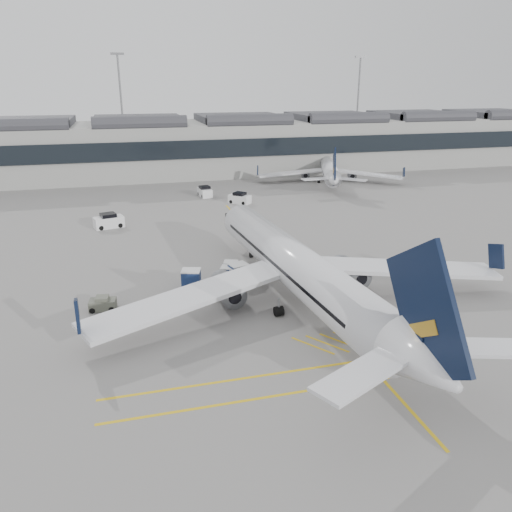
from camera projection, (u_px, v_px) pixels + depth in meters
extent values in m
plane|color=gray|center=(208.00, 317.00, 43.32)|extent=(220.00, 220.00, 0.00)
cube|color=#9E9E99|center=(150.00, 149.00, 107.11)|extent=(200.00, 20.00, 11.00)
cube|color=black|center=(153.00, 151.00, 97.48)|extent=(200.00, 0.50, 3.60)
cube|color=#38383D|center=(148.00, 120.00, 105.05)|extent=(200.00, 18.00, 1.40)
cylinder|color=slate|center=(122.00, 112.00, 116.32)|extent=(0.44, 0.44, 25.00)
cube|color=slate|center=(117.00, 54.00, 112.11)|extent=(3.00, 0.60, 0.50)
cylinder|color=slate|center=(357.00, 109.00, 130.97)|extent=(0.44, 0.44, 25.00)
cube|color=slate|center=(361.00, 57.00, 126.76)|extent=(3.00, 0.60, 0.50)
cube|color=gold|center=(282.00, 267.00, 54.87)|extent=(0.25, 60.00, 0.01)
cylinder|color=silver|center=(295.00, 265.00, 45.76)|extent=(6.72, 32.69, 4.07)
cone|color=silver|center=(235.00, 217.00, 62.10)|extent=(4.41, 4.65, 4.07)
cone|color=silver|center=(428.00, 365.00, 28.89)|extent=(4.48, 5.51, 4.07)
cube|color=silver|center=(190.00, 297.00, 41.37)|extent=(18.47, 10.70, 0.38)
cube|color=silver|center=(400.00, 268.00, 47.91)|extent=(18.80, 8.02, 0.38)
cylinder|color=slate|center=(229.00, 290.00, 44.82)|extent=(2.59, 4.07, 2.27)
cylinder|color=slate|center=(351.00, 272.00, 48.81)|extent=(2.59, 4.07, 2.27)
cube|color=black|center=(427.00, 313.00, 28.46)|extent=(1.00, 8.23, 9.06)
cylinder|color=black|center=(251.00, 255.00, 57.83)|extent=(0.36, 0.72, 0.69)
cylinder|color=black|center=(279.00, 311.00, 43.48)|extent=(0.83, 0.93, 0.87)
cylinder|color=black|center=(334.00, 302.00, 45.20)|extent=(0.83, 0.93, 0.87)
cylinder|color=silver|center=(329.00, 169.00, 101.21)|extent=(10.96, 23.95, 3.05)
cone|color=silver|center=(325.00, 159.00, 114.18)|extent=(3.95, 4.07, 3.05)
cone|color=silver|center=(334.00, 180.00, 87.83)|extent=(4.17, 4.68, 3.05)
cube|color=silver|center=(291.00, 173.00, 100.87)|extent=(13.85, 3.26, 0.28)
cube|color=silver|center=(368.00, 174.00, 99.75)|extent=(12.72, 10.69, 0.28)
cylinder|color=slate|center=(305.00, 174.00, 102.37)|extent=(2.58, 3.32, 1.70)
cylinder|color=slate|center=(352.00, 175.00, 101.68)|extent=(2.58, 3.32, 1.70)
cube|color=black|center=(334.00, 167.00, 87.54)|extent=(2.28, 5.90, 6.79)
cylinder|color=black|center=(326.00, 172.00, 110.74)|extent=(0.39, 0.56, 0.52)
cylinder|color=black|center=(319.00, 181.00, 100.19)|extent=(0.75, 0.80, 0.65)
cylinder|color=black|center=(339.00, 182.00, 99.90)|extent=(0.75, 0.80, 0.65)
cube|color=silver|center=(245.00, 280.00, 50.41)|extent=(3.99, 1.76, 0.72)
cube|color=black|center=(254.00, 271.00, 50.44)|extent=(3.54, 1.32, 1.52)
cube|color=silver|center=(234.00, 275.00, 49.83)|extent=(1.00, 1.39, 0.93)
cylinder|color=black|center=(233.00, 286.00, 49.38)|extent=(0.46, 0.21, 0.45)
cylinder|color=black|center=(229.00, 281.00, 50.67)|extent=(0.46, 0.21, 0.45)
cylinder|color=black|center=(261.00, 282.00, 50.23)|extent=(0.46, 0.21, 0.45)
cylinder|color=black|center=(256.00, 277.00, 51.52)|extent=(0.46, 0.21, 0.45)
cube|color=gray|center=(239.00, 280.00, 50.76)|extent=(2.26, 2.03, 0.13)
cube|color=navy|center=(239.00, 272.00, 50.46)|extent=(2.08, 1.93, 1.62)
cube|color=silver|center=(238.00, 264.00, 50.18)|extent=(2.15, 2.00, 0.11)
cylinder|color=black|center=(235.00, 285.00, 49.91)|extent=(0.27, 0.18, 0.25)
cylinder|color=black|center=(229.00, 281.00, 50.90)|extent=(0.27, 0.18, 0.25)
cylinder|color=black|center=(248.00, 282.00, 50.67)|extent=(0.27, 0.18, 0.25)
cylinder|color=black|center=(242.00, 278.00, 51.66)|extent=(0.27, 0.18, 0.25)
cube|color=gray|center=(231.00, 274.00, 52.43)|extent=(1.87, 1.70, 0.11)
cube|color=navy|center=(231.00, 268.00, 52.19)|extent=(1.73, 1.61, 1.32)
cube|color=silver|center=(231.00, 262.00, 51.96)|extent=(1.78, 1.67, 0.09)
cylinder|color=black|center=(224.00, 277.00, 52.02)|extent=(0.22, 0.15, 0.20)
cylinder|color=black|center=(226.00, 273.00, 52.96)|extent=(0.22, 0.15, 0.20)
cylinder|color=black|center=(237.00, 277.00, 51.94)|extent=(0.22, 0.15, 0.20)
cylinder|color=black|center=(237.00, 273.00, 52.88)|extent=(0.22, 0.15, 0.20)
cube|color=gray|center=(229.00, 281.00, 50.76)|extent=(2.00, 1.85, 0.11)
cube|color=navy|center=(229.00, 274.00, 50.51)|extent=(1.85, 1.75, 1.37)
cube|color=silver|center=(228.00, 267.00, 50.27)|extent=(1.91, 1.81, 0.09)
cylinder|color=black|center=(221.00, 283.00, 50.38)|extent=(0.23, 0.17, 0.21)
cylinder|color=black|center=(223.00, 279.00, 51.36)|extent=(0.23, 0.17, 0.21)
cylinder|color=black|center=(234.00, 284.00, 50.21)|extent=(0.23, 0.17, 0.21)
cylinder|color=black|center=(236.00, 280.00, 51.18)|extent=(0.23, 0.17, 0.21)
cube|color=gray|center=(192.00, 287.00, 49.10)|extent=(2.28, 2.04, 0.14)
cube|color=navy|center=(191.00, 279.00, 48.80)|extent=(2.10, 1.94, 1.64)
cube|color=silver|center=(191.00, 270.00, 48.51)|extent=(2.17, 2.01, 0.11)
cylinder|color=black|center=(183.00, 290.00, 48.55)|extent=(0.27, 0.18, 0.25)
cylinder|color=black|center=(185.00, 285.00, 49.72)|extent=(0.27, 0.18, 0.25)
cylinder|color=black|center=(199.00, 290.00, 48.53)|extent=(0.27, 0.18, 0.25)
cylinder|color=black|center=(200.00, 286.00, 49.70)|extent=(0.27, 0.18, 0.25)
imported|color=#FF4B0D|center=(255.00, 275.00, 50.56)|extent=(0.60, 0.68, 1.56)
imported|color=#FF500D|center=(212.00, 289.00, 47.14)|extent=(0.99, 0.95, 1.61)
cube|color=#54574A|center=(103.00, 305.00, 44.57)|extent=(2.46, 1.66, 0.92)
cube|color=#54574A|center=(102.00, 299.00, 44.39)|extent=(1.23, 1.23, 0.46)
cylinder|color=black|center=(92.00, 310.00, 43.99)|extent=(0.54, 0.29, 0.52)
cylinder|color=black|center=(95.00, 305.00, 45.11)|extent=(0.54, 0.29, 0.52)
cylinder|color=black|center=(112.00, 309.00, 44.20)|extent=(0.54, 0.29, 0.52)
cylinder|color=black|center=(113.00, 304.00, 45.33)|extent=(0.54, 0.29, 0.52)
cone|color=#F24C0A|center=(246.00, 235.00, 65.38)|extent=(0.38, 0.38, 0.53)
cone|color=#F24C0A|center=(305.00, 271.00, 52.95)|extent=(0.41, 0.41, 0.57)
cube|color=white|center=(109.00, 222.00, 69.60)|extent=(4.35, 2.95, 1.54)
cube|color=black|center=(108.00, 216.00, 69.29)|extent=(2.40, 2.33, 0.66)
cylinder|color=black|center=(101.00, 228.00, 68.40)|extent=(0.70, 0.41, 0.66)
cylinder|color=black|center=(98.00, 225.00, 69.84)|extent=(0.70, 0.41, 0.66)
cylinder|color=black|center=(120.00, 225.00, 69.66)|extent=(0.70, 0.41, 0.66)
cylinder|color=black|center=(117.00, 222.00, 71.10)|extent=(0.70, 0.41, 0.66)
cube|color=white|center=(205.00, 192.00, 88.47)|extent=(2.27, 3.84, 1.41)
cube|color=black|center=(205.00, 188.00, 88.18)|extent=(1.94, 2.02, 0.61)
cylinder|color=black|center=(211.00, 196.00, 87.84)|extent=(0.30, 0.63, 0.61)
cylinder|color=black|center=(202.00, 196.00, 87.25)|extent=(0.30, 0.63, 0.61)
cylinder|color=black|center=(207.00, 193.00, 89.95)|extent=(0.30, 0.63, 0.61)
cylinder|color=black|center=(199.00, 194.00, 89.36)|extent=(0.30, 0.63, 0.61)
cube|color=white|center=(240.00, 199.00, 83.47)|extent=(3.85, 3.80, 1.40)
cube|color=black|center=(240.00, 194.00, 83.19)|extent=(2.48, 2.47, 0.60)
cylinder|color=black|center=(231.00, 202.00, 83.49)|extent=(0.59, 0.57, 0.60)
cylinder|color=black|center=(236.00, 200.00, 84.81)|extent=(0.59, 0.57, 0.60)
cylinder|color=black|center=(243.00, 203.00, 82.40)|extent=(0.59, 0.57, 0.60)
cylinder|color=black|center=(248.00, 201.00, 83.72)|extent=(0.59, 0.57, 0.60)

